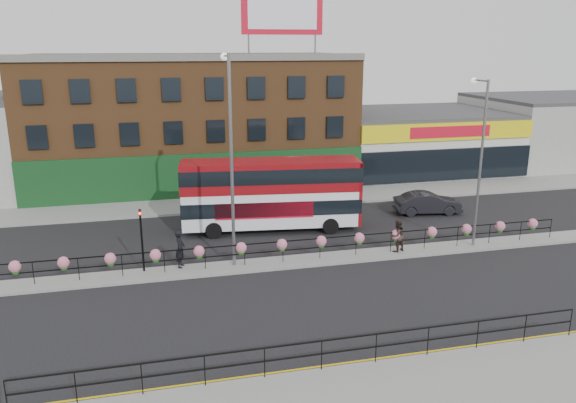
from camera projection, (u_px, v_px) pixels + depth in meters
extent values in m
plane|color=black|center=(302.00, 262.00, 29.36)|extent=(120.00, 120.00, 0.00)
cube|color=gray|center=(398.00, 395.00, 18.11)|extent=(60.00, 4.00, 0.15)
cube|color=gray|center=(259.00, 201.00, 40.57)|extent=(60.00, 4.00, 0.15)
cube|color=gray|center=(302.00, 261.00, 29.34)|extent=(60.00, 1.60, 0.15)
cube|color=gold|center=(371.00, 359.00, 20.29)|extent=(60.00, 0.10, 0.01)
cube|color=gold|center=(373.00, 362.00, 20.12)|extent=(60.00, 0.10, 0.01)
cube|color=brown|center=(191.00, 121.00, 45.82)|extent=(25.00, 12.00, 10.00)
cube|color=#3F3F42|center=(188.00, 56.00, 44.43)|extent=(25.00, 12.00, 0.30)
cube|color=#123F1A|center=(200.00, 177.00, 41.02)|extent=(25.00, 0.25, 3.40)
cube|color=silver|center=(414.00, 142.00, 51.05)|extent=(15.00, 12.00, 5.00)
cube|color=#3F3F42|center=(416.00, 112.00, 50.34)|extent=(15.00, 12.00, 0.30)
cube|color=yellow|center=(450.00, 132.00, 44.88)|extent=(15.00, 0.25, 1.40)
cube|color=red|center=(450.00, 132.00, 44.77)|extent=(7.00, 0.10, 0.90)
cube|color=black|center=(447.00, 165.00, 45.61)|extent=(15.00, 0.25, 2.60)
cube|color=#9C9C98|center=(555.00, 130.00, 54.28)|extent=(14.50, 12.00, 6.00)
cube|color=#3F3F42|center=(559.00, 98.00, 53.43)|extent=(14.50, 12.00, 0.30)
cube|color=red|center=(282.00, 13.00, 40.42)|extent=(6.00, 0.25, 3.00)
cube|color=white|center=(283.00, 13.00, 40.29)|extent=(5.10, 0.04, 2.25)
cylinder|color=slate|center=(249.00, 45.00, 40.44)|extent=(0.12, 0.12, 1.40)
cylinder|color=slate|center=(315.00, 45.00, 41.58)|extent=(0.12, 0.12, 1.40)
cube|color=black|center=(302.00, 240.00, 29.03)|extent=(30.00, 0.05, 0.05)
cube|color=black|center=(302.00, 249.00, 29.16)|extent=(30.00, 0.05, 0.05)
cylinder|color=black|center=(33.00, 273.00, 26.21)|extent=(0.04, 0.04, 1.10)
cylinder|color=black|center=(78.00, 269.00, 26.67)|extent=(0.04, 0.04, 1.10)
cylinder|color=black|center=(122.00, 265.00, 27.12)|extent=(0.04, 0.04, 1.10)
cylinder|color=black|center=(164.00, 262.00, 27.58)|extent=(0.04, 0.04, 1.10)
cylinder|color=black|center=(205.00, 258.00, 28.04)|extent=(0.04, 0.04, 1.10)
cylinder|color=black|center=(245.00, 255.00, 28.49)|extent=(0.04, 0.04, 1.10)
cylinder|color=black|center=(283.00, 251.00, 28.95)|extent=(0.04, 0.04, 1.10)
cylinder|color=black|center=(320.00, 248.00, 29.40)|extent=(0.04, 0.04, 1.10)
cylinder|color=black|center=(356.00, 245.00, 29.86)|extent=(0.04, 0.04, 1.10)
cylinder|color=black|center=(391.00, 242.00, 30.32)|extent=(0.04, 0.04, 1.10)
cylinder|color=black|center=(425.00, 239.00, 30.77)|extent=(0.04, 0.04, 1.10)
cylinder|color=black|center=(458.00, 236.00, 31.23)|extent=(0.04, 0.04, 1.10)
cylinder|color=black|center=(489.00, 234.00, 31.68)|extent=(0.04, 0.04, 1.10)
cylinder|color=black|center=(520.00, 231.00, 32.14)|extent=(0.04, 0.04, 1.10)
cylinder|color=black|center=(551.00, 228.00, 32.59)|extent=(0.04, 0.04, 1.10)
sphere|color=#CB6B86|center=(15.00, 266.00, 25.93)|extent=(0.56, 0.56, 0.56)
sphere|color=#265E1A|center=(16.00, 271.00, 25.99)|extent=(0.36, 0.36, 0.36)
sphere|color=#CB6B86|center=(63.00, 262.00, 26.41)|extent=(0.56, 0.56, 0.56)
sphere|color=#265E1A|center=(64.00, 267.00, 26.48)|extent=(0.36, 0.36, 0.36)
sphere|color=#CB6B86|center=(110.00, 259.00, 26.90)|extent=(0.56, 0.56, 0.56)
sphere|color=#265E1A|center=(111.00, 263.00, 26.96)|extent=(0.36, 0.36, 0.36)
sphere|color=#CB6B86|center=(155.00, 255.00, 27.38)|extent=(0.56, 0.56, 0.56)
sphere|color=#265E1A|center=(156.00, 259.00, 27.44)|extent=(0.36, 0.36, 0.36)
sphere|color=#CB6B86|center=(199.00, 251.00, 27.86)|extent=(0.56, 0.56, 0.56)
sphere|color=#265E1A|center=(199.00, 255.00, 27.92)|extent=(0.36, 0.36, 0.36)
sphere|color=#CB6B86|center=(241.00, 248.00, 28.34)|extent=(0.56, 0.56, 0.56)
sphere|color=#265E1A|center=(241.00, 252.00, 28.41)|extent=(0.36, 0.36, 0.36)
sphere|color=#CB6B86|center=(282.00, 244.00, 28.83)|extent=(0.56, 0.56, 0.56)
sphere|color=#265E1A|center=(282.00, 248.00, 28.89)|extent=(0.36, 0.36, 0.36)
sphere|color=#CB6B86|center=(321.00, 241.00, 29.31)|extent=(0.56, 0.56, 0.56)
sphere|color=#265E1A|center=(321.00, 245.00, 29.37)|extent=(0.36, 0.36, 0.36)
sphere|color=#CB6B86|center=(359.00, 238.00, 29.79)|extent=(0.56, 0.56, 0.56)
sphere|color=#265E1A|center=(359.00, 242.00, 29.85)|extent=(0.36, 0.36, 0.36)
sphere|color=#CB6B86|center=(396.00, 235.00, 30.27)|extent=(0.56, 0.56, 0.56)
sphere|color=#265E1A|center=(396.00, 239.00, 30.34)|extent=(0.36, 0.36, 0.36)
sphere|color=#CB6B86|center=(432.00, 232.00, 30.76)|extent=(0.56, 0.56, 0.56)
sphere|color=#265E1A|center=(432.00, 236.00, 30.82)|extent=(0.36, 0.36, 0.36)
sphere|color=#CB6B86|center=(467.00, 229.00, 31.24)|extent=(0.56, 0.56, 0.56)
sphere|color=#265E1A|center=(466.00, 233.00, 31.30)|extent=(0.36, 0.36, 0.36)
sphere|color=#CB6B86|center=(500.00, 226.00, 31.72)|extent=(0.56, 0.56, 0.56)
sphere|color=#265E1A|center=(500.00, 230.00, 31.78)|extent=(0.36, 0.36, 0.36)
sphere|color=#CB6B86|center=(533.00, 223.00, 32.20)|extent=(0.56, 0.56, 0.56)
sphere|color=#265E1A|center=(532.00, 227.00, 32.26)|extent=(0.36, 0.36, 0.36)
cube|color=black|center=(322.00, 341.00, 19.12)|extent=(20.00, 0.05, 0.05)
cube|color=black|center=(322.00, 354.00, 19.25)|extent=(20.00, 0.05, 0.05)
cylinder|color=black|center=(6.00, 397.00, 16.99)|extent=(0.04, 0.04, 1.10)
cylinder|color=black|center=(76.00, 388.00, 17.44)|extent=(0.04, 0.04, 1.10)
cylinder|color=black|center=(142.00, 379.00, 17.90)|extent=(0.04, 0.04, 1.10)
cylinder|color=black|center=(205.00, 371.00, 18.36)|extent=(0.04, 0.04, 1.10)
cylinder|color=black|center=(265.00, 363.00, 18.81)|extent=(0.04, 0.04, 1.10)
cylinder|color=black|center=(322.00, 355.00, 19.27)|extent=(0.04, 0.04, 1.10)
cylinder|color=black|center=(376.00, 348.00, 19.72)|extent=(0.04, 0.04, 1.10)
cylinder|color=black|center=(428.00, 341.00, 20.18)|extent=(0.04, 0.04, 1.10)
cylinder|color=black|center=(478.00, 335.00, 20.64)|extent=(0.04, 0.04, 1.10)
cylinder|color=black|center=(525.00, 328.00, 21.09)|extent=(0.04, 0.04, 1.10)
cylinder|color=black|center=(571.00, 322.00, 21.55)|extent=(0.04, 0.04, 1.10)
cube|color=white|center=(271.00, 193.00, 33.95)|extent=(10.87, 3.69, 3.87)
cube|color=maroon|center=(271.00, 175.00, 33.65)|extent=(10.93, 3.75, 1.74)
cube|color=black|center=(271.00, 204.00, 34.13)|extent=(10.96, 3.77, 0.87)
cube|color=black|center=(271.00, 173.00, 33.61)|extent=(10.98, 3.80, 0.87)
cube|color=maroon|center=(271.00, 161.00, 33.42)|extent=(10.87, 3.69, 0.12)
cube|color=maroon|center=(356.00, 191.00, 34.55)|extent=(0.50, 2.49, 3.87)
cube|color=red|center=(265.00, 211.00, 32.92)|extent=(5.77, 0.74, 0.97)
cylinder|color=black|center=(214.00, 230.00, 32.89)|extent=(1.00, 0.40, 0.97)
cylinder|color=black|center=(214.00, 218.00, 35.21)|extent=(1.00, 0.40, 0.97)
cylinder|color=black|center=(331.00, 226.00, 33.69)|extent=(1.00, 0.40, 0.97)
cylinder|color=black|center=(323.00, 214.00, 36.00)|extent=(1.00, 0.40, 0.97)
imported|color=black|center=(428.00, 203.00, 37.70)|extent=(2.78, 4.89, 1.47)
imported|color=black|center=(180.00, 249.00, 28.14)|extent=(0.95, 0.83, 1.94)
imported|color=#32231F|center=(397.00, 236.00, 30.30)|extent=(1.30, 1.24, 1.79)
cylinder|color=slate|center=(232.00, 165.00, 27.27)|extent=(0.17, 0.17, 10.44)
cylinder|color=slate|center=(226.00, 56.00, 26.63)|extent=(0.10, 1.57, 0.10)
sphere|color=silver|center=(224.00, 57.00, 27.38)|extent=(0.38, 0.38, 0.38)
cylinder|color=slate|center=(480.00, 166.00, 30.25)|extent=(0.15, 0.15, 9.11)
cylinder|color=slate|center=(481.00, 80.00, 29.68)|extent=(0.09, 1.37, 0.09)
sphere|color=silver|center=(474.00, 81.00, 30.34)|extent=(0.33, 0.33, 0.33)
cylinder|color=black|center=(142.00, 241.00, 27.44)|extent=(0.10, 0.10, 3.20)
imported|color=black|center=(140.00, 209.00, 27.01)|extent=(0.15, 0.18, 0.90)
sphere|color=#FF190C|center=(140.00, 213.00, 26.95)|extent=(0.14, 0.14, 0.14)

